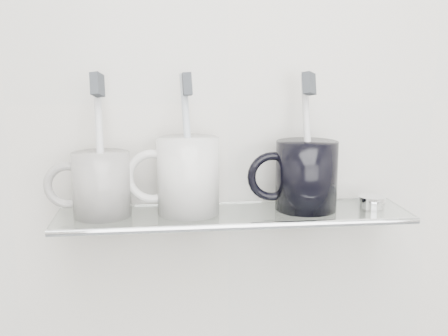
{
  "coord_description": "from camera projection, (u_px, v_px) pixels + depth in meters",
  "views": [
    {
      "loc": [
        -0.1,
        0.27,
        1.32
      ],
      "look_at": [
        -0.01,
        1.04,
        1.16
      ],
      "focal_mm": 45.0,
      "sensor_mm": 36.0,
      "label": 1
    }
  ],
  "objects": [
    {
      "name": "wall_back",
      "position": [
        228.0,
        103.0,
        0.83
      ],
      "size": [
        2.5,
        0.0,
        2.5
      ],
      "primitive_type": "plane",
      "rotation": [
        1.57,
        0.0,
        0.0
      ],
      "color": "beige",
      "rests_on": "ground"
    },
    {
      "name": "bristles_right",
      "position": [
        309.0,
        83.0,
        0.78
      ],
      "size": [
        0.02,
        0.03,
        0.04
      ],
      "primitive_type": "cube",
      "rotation": [
        -0.2,
        -0.16,
        -0.64
      ],
      "color": "#34383E",
      "rests_on": "toothbrush_right"
    },
    {
      "name": "mug_left",
      "position": [
        102.0,
        184.0,
        0.77
      ],
      "size": [
        0.1,
        0.1,
        0.09
      ],
      "primitive_type": "cylinder",
      "rotation": [
        0.0,
        0.0,
        -0.37
      ],
      "color": "silver",
      "rests_on": "shelf_glass"
    },
    {
      "name": "shelf_glass",
      "position": [
        234.0,
        215.0,
        0.8
      ],
      "size": [
        0.5,
        0.12,
        0.01
      ],
      "primitive_type": "cube",
      "color": "silver",
      "rests_on": "wall_back"
    },
    {
      "name": "mug_right",
      "position": [
        306.0,
        176.0,
        0.81
      ],
      "size": [
        0.11,
        0.11,
        0.1
      ],
      "primitive_type": "cylinder",
      "rotation": [
        0.0,
        0.0,
        0.38
      ],
      "color": "black",
      "rests_on": "shelf_glass"
    },
    {
      "name": "bristles_center",
      "position": [
        187.0,
        84.0,
        0.76
      ],
      "size": [
        0.01,
        0.03,
        0.03
      ],
      "primitive_type": "cube",
      "rotation": [
        -0.15,
        -0.05,
        0.03
      ],
      "color": "#34383E",
      "rests_on": "toothbrush_center"
    },
    {
      "name": "bristles_left",
      "position": [
        97.0,
        85.0,
        0.75
      ],
      "size": [
        0.02,
        0.03,
        0.04
      ],
      "primitive_type": "cube",
      "rotation": [
        -0.27,
        -0.13,
        -0.3
      ],
      "color": "#34383E",
      "rests_on": "toothbrush_left"
    },
    {
      "name": "mug_left_handle",
      "position": [
        68.0,
        185.0,
        0.77
      ],
      "size": [
        0.07,
        0.01,
        0.07
      ],
      "primitive_type": "torus",
      "rotation": [
        1.57,
        0.0,
        0.0
      ],
      "color": "silver",
      "rests_on": "mug_left"
    },
    {
      "name": "toothbrush_center",
      "position": [
        188.0,
        142.0,
        0.78
      ],
      "size": [
        0.02,
        0.04,
        0.19
      ],
      "primitive_type": "cylinder",
      "rotation": [
        -0.15,
        -0.05,
        0.03
      ],
      "color": "silver",
      "rests_on": "mug_center"
    },
    {
      "name": "toothbrush_right",
      "position": [
        307.0,
        140.0,
        0.8
      ],
      "size": [
        0.02,
        0.06,
        0.19
      ],
      "primitive_type": "cylinder",
      "rotation": [
        -0.2,
        -0.16,
        -0.64
      ],
      "color": "silver",
      "rests_on": "mug_right"
    },
    {
      "name": "toothbrush_left",
      "position": [
        100.0,
        144.0,
        0.76
      ],
      "size": [
        0.02,
        0.07,
        0.19
      ],
      "primitive_type": "cylinder",
      "rotation": [
        -0.27,
        -0.13,
        -0.3
      ],
      "color": "white",
      "rests_on": "mug_left"
    },
    {
      "name": "mug_center_handle",
      "position": [
        153.0,
        177.0,
        0.78
      ],
      "size": [
        0.08,
        0.01,
        0.08
      ],
      "primitive_type": "torus",
      "rotation": [
        1.57,
        0.0,
        0.0
      ],
      "color": "silver",
      "rests_on": "mug_center"
    },
    {
      "name": "bracket_left",
      "position": [
        88.0,
        218.0,
        0.82
      ],
      "size": [
        0.02,
        0.03,
        0.02
      ],
      "primitive_type": "cylinder",
      "rotation": [
        1.57,
        0.0,
        0.0
      ],
      "color": "silver",
      "rests_on": "wall_back"
    },
    {
      "name": "shelf_rail",
      "position": [
        239.0,
        227.0,
        0.74
      ],
      "size": [
        0.5,
        0.01,
        0.01
      ],
      "primitive_type": "cylinder",
      "rotation": [
        0.0,
        1.57,
        0.0
      ],
      "color": "silver",
      "rests_on": "shelf_glass"
    },
    {
      "name": "mug_right_handle",
      "position": [
        272.0,
        176.0,
        0.8
      ],
      "size": [
        0.07,
        0.01,
        0.07
      ],
      "primitive_type": "torus",
      "rotation": [
        1.57,
        0.0,
        0.0
      ],
      "color": "black",
      "rests_on": "mug_right"
    },
    {
      "name": "mug_center",
      "position": [
        188.0,
        176.0,
        0.79
      ],
      "size": [
        0.12,
        0.12,
        0.11
      ],
      "primitive_type": "cylinder",
      "rotation": [
        0.0,
        0.0,
        0.43
      ],
      "color": "silver",
      "rests_on": "shelf_glass"
    },
    {
      "name": "bracket_right",
      "position": [
        363.0,
        209.0,
        0.87
      ],
      "size": [
        0.02,
        0.03,
        0.02
      ],
      "primitive_type": "cylinder",
      "rotation": [
        1.57,
        0.0,
        0.0
      ],
      "color": "silver",
      "rests_on": "wall_back"
    },
    {
      "name": "chrome_cap",
      "position": [
        372.0,
        202.0,
        0.83
      ],
      "size": [
        0.04,
        0.04,
        0.02
      ],
      "primitive_type": "cylinder",
      "color": "silver",
      "rests_on": "shelf_glass"
    }
  ]
}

